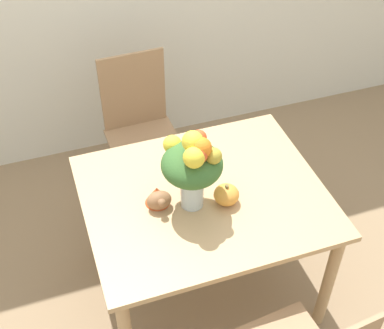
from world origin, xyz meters
name	(u,v)px	position (x,y,z in m)	size (l,w,h in m)	color
ground_plane	(202,284)	(0.00, 0.00, 0.00)	(12.00, 12.00, 0.00)	#8E7556
dining_table	(204,209)	(0.00, 0.00, 0.63)	(1.14, 0.95, 0.73)	tan
flower_vase	(193,165)	(-0.08, -0.05, 0.99)	(0.28, 0.30, 0.44)	silver
pumpkin	(226,195)	(0.08, -0.08, 0.78)	(0.12, 0.12, 0.11)	gold
turkey_figurine	(158,197)	(-0.23, 0.01, 0.78)	(0.12, 0.16, 0.10)	#936642
dining_chair_near_window	(141,131)	(-0.10, 0.85, 0.50)	(0.43, 0.43, 0.97)	#9E7A56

